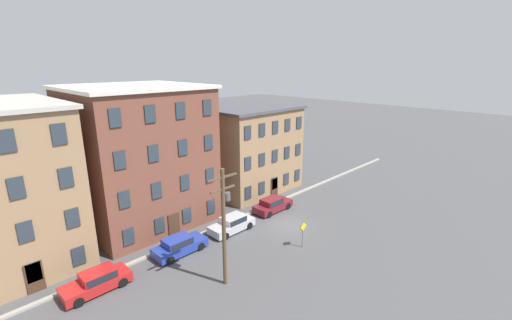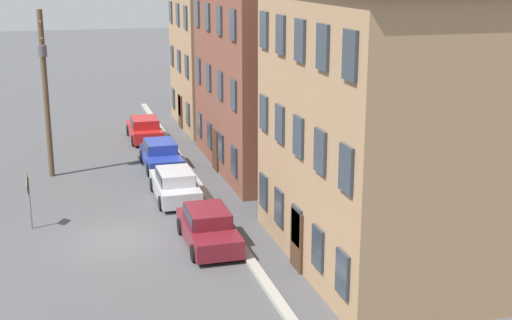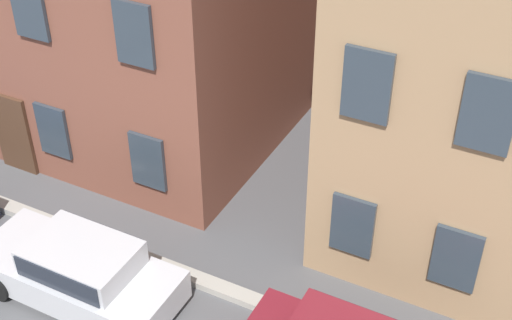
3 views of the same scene
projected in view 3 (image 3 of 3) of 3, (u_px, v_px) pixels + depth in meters
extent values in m
cube|color=#2D3842|center=(53.00, 131.00, 17.32)|extent=(0.90, 0.10, 1.40)
cube|color=#2D3842|center=(29.00, 9.00, 15.47)|extent=(0.90, 0.10, 1.40)
cube|color=#2D3842|center=(148.00, 162.00, 16.29)|extent=(0.90, 0.10, 1.40)
cube|color=#2D3842|center=(134.00, 34.00, 14.43)|extent=(0.90, 0.10, 1.40)
cube|color=#472D1E|center=(14.00, 134.00, 18.12)|extent=(1.10, 0.10, 2.20)
cube|color=#2D3842|center=(352.00, 226.00, 14.41)|extent=(0.90, 0.10, 1.40)
cube|color=#2D3842|center=(367.00, 86.00, 12.51)|extent=(0.90, 0.10, 1.40)
cube|color=#2D3842|center=(456.00, 259.00, 13.63)|extent=(0.90, 0.10, 1.40)
cube|color=#2D3842|center=(488.00, 115.00, 11.73)|extent=(0.90, 0.10, 1.40)
cube|color=#B7B7BC|center=(78.00, 276.00, 14.80)|extent=(4.40, 1.80, 0.70)
cube|color=#B7B7BC|center=(81.00, 257.00, 14.36)|extent=(2.20, 1.51, 0.55)
cube|color=#1E232D|center=(81.00, 257.00, 14.36)|extent=(2.02, 1.58, 0.48)
cylinder|color=black|center=(52.00, 237.00, 16.07)|extent=(0.66, 0.22, 0.66)
cylinder|color=black|center=(160.00, 280.00, 14.99)|extent=(0.66, 0.22, 0.66)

